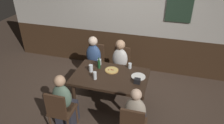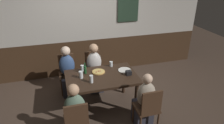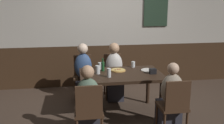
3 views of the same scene
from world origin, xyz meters
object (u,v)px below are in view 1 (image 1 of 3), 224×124
object	(u,v)px
person_right_near	(135,120)
chair_left_near	(60,110)
dining_table	(110,79)
condiment_caddy	(137,81)
person_mid_far	(119,68)
tumbler_water	(95,76)
tumbler_short	(130,66)
pint_glass_pale	(99,62)
pizza	(112,70)
chair_mid_far	(121,64)
pint_glass_stout	(91,68)
beer_bottle_green	(99,64)
chair_left_far	(96,61)
person_left_near	(65,105)
person_left_far	(93,64)
plate_white_large	(138,77)

from	to	relation	value
person_right_near	chair_left_near	bearing A→B (deg)	-172.43
dining_table	condiment_caddy	distance (m)	0.56
person_mid_far	condiment_caddy	size ratio (longest dim) A/B	10.44
dining_table	chair_left_near	bearing A→B (deg)	-125.33
tumbler_water	tumbler_short	world-z (taller)	tumbler_water
pint_glass_pale	pizza	bearing A→B (deg)	-27.78
chair_mid_far	person_mid_far	distance (m)	0.16
person_right_near	pint_glass_stout	xyz separation A→B (m)	(-1.02, 0.75, 0.35)
dining_table	pint_glass_stout	size ratio (longest dim) A/B	9.78
person_right_near	tumbler_short	world-z (taller)	person_right_near
pint_glass_stout	condiment_caddy	bearing A→B (deg)	-8.35
chair_mid_far	tumbler_water	distance (m)	1.13
chair_left_near	beer_bottle_green	world-z (taller)	beer_bottle_green
pizza	person_mid_far	bearing A→B (deg)	87.57
chair_left_far	condiment_caddy	size ratio (longest dim) A/B	8.00
person_left_near	pint_glass_pale	xyz separation A→B (m)	(0.29, 1.05, 0.33)
tumbler_water	pint_glass_pale	bearing A→B (deg)	99.97
beer_bottle_green	person_left_far	bearing A→B (deg)	122.79
pint_glass_pale	plate_white_large	size ratio (longest dim) A/B	0.45
person_left_near	pint_glass_stout	distance (m)	0.85
tumbler_water	condiment_caddy	distance (m)	0.78
tumbler_short	plate_white_large	world-z (taller)	tumbler_short
beer_bottle_green	pint_glass_pale	bearing A→B (deg)	105.47
condiment_caddy	person_left_far	bearing A→B (deg)	144.83
person_left_far	tumbler_water	bearing A→B (deg)	-66.91
person_left_far	condiment_caddy	distance (m)	1.44
condiment_caddy	pint_glass_stout	bearing A→B (deg)	171.65
chair_mid_far	pint_glass_stout	bearing A→B (deg)	-115.62
tumbler_short	beer_bottle_green	bearing A→B (deg)	-164.67
chair_mid_far	plate_white_large	world-z (taller)	chair_mid_far
tumbler_short	condiment_caddy	world-z (taller)	tumbler_short
chair_mid_far	pint_glass_pale	xyz separation A→B (m)	(-0.33, -0.54, 0.30)
person_mid_far	pint_glass_pale	world-z (taller)	person_mid_far
chair_left_far	beer_bottle_green	bearing A→B (deg)	-63.97
person_right_near	person_mid_far	size ratio (longest dim) A/B	0.95
person_left_near	condiment_caddy	bearing A→B (deg)	28.00
dining_table	chair_left_near	size ratio (longest dim) A/B	1.60
chair_left_near	person_right_near	world-z (taller)	person_right_near
person_left_near	tumbler_short	xyz separation A→B (m)	(0.92, 1.08, 0.33)
pint_glass_stout	chair_mid_far	bearing A→B (deg)	64.38
chair_left_far	beer_bottle_green	world-z (taller)	beer_bottle_green
person_left_near	beer_bottle_green	size ratio (longest dim) A/B	4.74
person_right_near	pint_glass_stout	bearing A→B (deg)	143.76
person_left_near	beer_bottle_green	bearing A→B (deg)	70.37
person_mid_far	pint_glass_pale	size ratio (longest dim) A/B	9.53
person_left_far	plate_white_large	size ratio (longest dim) A/B	4.28
chair_left_far	person_left_far	bearing A→B (deg)	-90.00
chair_left_near	dining_table	bearing A→B (deg)	54.67
chair_mid_far	person_left_near	size ratio (longest dim) A/B	0.80
person_right_near	tumbler_short	distance (m)	1.18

